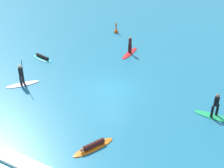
% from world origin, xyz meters
% --- Properties ---
extents(ground_plane, '(120.00, 120.00, 0.00)m').
position_xyz_m(ground_plane, '(0.00, 0.00, 0.00)').
color(ground_plane, teal).
rests_on(ground_plane, ground).
extents(surfer_on_orange_board, '(1.80, 2.78, 0.40)m').
position_xyz_m(surfer_on_orange_board, '(2.19, -6.38, 0.14)').
color(surfer_on_orange_board, orange).
rests_on(surfer_on_orange_board, ground_plane).
extents(surfer_on_white_board, '(2.14, 2.51, 2.34)m').
position_xyz_m(surfer_on_white_board, '(-6.65, -2.77, 0.53)').
color(surfer_on_white_board, white).
rests_on(surfer_on_white_board, ground_plane).
extents(surfer_on_green_board, '(2.68, 0.77, 1.82)m').
position_xyz_m(surfer_on_green_board, '(7.79, 0.21, 0.54)').
color(surfer_on_green_board, '#23B266').
rests_on(surfer_on_green_board, ground_plane).
extents(surfer_on_teal_board, '(2.54, 1.20, 0.37)m').
position_xyz_m(surfer_on_teal_board, '(-8.35, 1.71, 0.13)').
color(surfer_on_teal_board, '#33C6CC').
rests_on(surfer_on_teal_board, ground_plane).
extents(surfer_on_red_board, '(0.68, 3.04, 1.72)m').
position_xyz_m(surfer_on_red_board, '(-1.68, 6.66, 0.44)').
color(surfer_on_red_board, red).
rests_on(surfer_on_red_board, ground_plane).
extents(marker_buoy, '(0.49, 0.49, 1.24)m').
position_xyz_m(marker_buoy, '(-5.41, 10.86, 0.21)').
color(marker_buoy, '#E55119').
rests_on(marker_buoy, ground_plane).
extents(wave_crest, '(25.42, 0.90, 0.18)m').
position_xyz_m(wave_crest, '(0.00, -9.40, 0.09)').
color(wave_crest, white).
rests_on(wave_crest, ground_plane).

